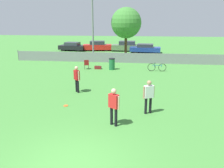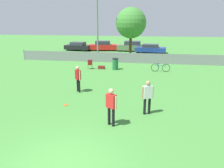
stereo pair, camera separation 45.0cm
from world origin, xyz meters
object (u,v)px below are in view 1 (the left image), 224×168
Objects in this scene: folding_chair_sideline at (86,64)px; parked_car_red at (97,46)px; gear_bag_sideline at (98,68)px; parked_car_olive at (127,46)px; player_thrower_red at (77,77)px; parked_car_blue at (145,48)px; parked_car_dark at (72,46)px; player_defender_red at (114,104)px; frisbee_disc at (66,106)px; bicycle_sideline at (157,67)px; trash_bin at (112,64)px; light_pole at (92,15)px; tree_near_pole at (126,23)px; player_receiver_white at (149,94)px.

parked_car_red is (-1.46, 13.23, 0.20)m from folding_chair_sideline.
gear_bag_sideline is 13.17m from parked_car_olive.
parked_car_blue is (4.74, 18.68, -0.38)m from player_thrower_red.
player_defender_red is at bearing -63.36° from parked_car_dark.
bicycle_sideline is (5.56, 9.26, 0.36)m from frisbee_disc.
player_defender_red is at bearing -34.08° from frisbee_disc.
player_thrower_red reaches higher than frisbee_disc.
trash_bin reaches higher than bicycle_sideline.
bicycle_sideline is at bearing -35.30° from light_pole.
trash_bin is at bearing 177.00° from bicycle_sideline.
parked_car_red reaches higher than frisbee_disc.
tree_near_pole is at bearing -111.65° from parked_car_blue.
folding_chair_sideline reaches higher than gear_bag_sideline.
parked_car_red is at bearing 144.82° from player_thrower_red.
frisbee_disc is at bearing -98.29° from trash_bin.
frisbee_disc is 9.35m from folding_chair_sideline.
parked_car_blue is (7.25, -1.44, -0.08)m from parked_car_red.
light_pole is 10.17m from parked_car_dark.
parked_car_dark is at bearing 106.03° from frisbee_disc.
player_thrower_red is 0.37× the size of parked_car_olive.
frisbee_disc is (-4.43, 0.44, -1.00)m from player_receiver_white.
gear_bag_sideline is at bearing -57.48° from parked_car_dark.
light_pole is 15.14m from frisbee_disc.
bicycle_sideline is at bearing 163.46° from folding_chair_sideline.
light_pole reaches higher than player_thrower_red.
light_pole reaches higher than frisbee_disc.
parked_car_olive is (3.11, 13.23, 0.22)m from folding_chair_sideline.
light_pole is 10.01m from parked_car_olive.
player_thrower_red reaches higher than bicycle_sideline.
parked_car_dark is (-6.29, 19.53, -0.36)m from player_thrower_red.
gear_bag_sideline is at bearing 90.00° from frisbee_disc.
parked_car_dark is 3.83m from parked_car_red.
parked_car_dark is at bearing 116.91° from gear_bag_sideline.
bicycle_sideline is at bearing 98.64° from player_thrower_red.
parked_car_red is at bearing 126.22° from tree_near_pole.
player_receiver_white is 6.61× the size of frisbee_disc.
tree_near_pole is 5.53× the size of trash_bin.
parked_car_olive is (-3.51, 13.25, 0.35)m from bicycle_sideline.
parked_car_blue reaches higher than bicycle_sideline.
parked_car_red is at bearing -178.73° from parked_car_olive.
parked_car_dark is at bearing 143.40° from player_defender_red.
folding_chair_sideline is at bearing -111.54° from parked_car_blue.
folding_chair_sideline is at bearing -61.88° from parked_car_dark.
light_pole reaches higher than player_defender_red.
folding_chair_sideline is (-5.49, 9.72, -0.50)m from player_receiver_white.
frisbee_disc is 22.61m from parked_car_olive.
parked_car_red is at bearing 120.44° from bicycle_sideline.
trash_bin is 14.68m from parked_car_dark.
frisbee_disc is at bearing 80.14° from folding_chair_sideline.
player_thrower_red is at bearing -83.25° from light_pole.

